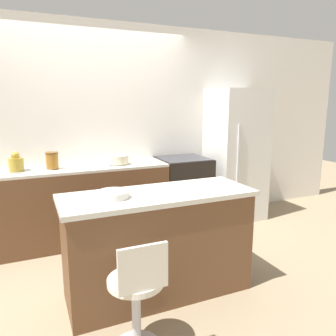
{
  "coord_description": "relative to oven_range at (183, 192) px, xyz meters",
  "views": [
    {
      "loc": [
        -0.75,
        -3.49,
        1.64
      ],
      "look_at": [
        0.6,
        -0.38,
        0.95
      ],
      "focal_mm": 35.0,
      "sensor_mm": 36.0,
      "label": 1
    }
  ],
  "objects": [
    {
      "name": "refrigerator",
      "position": [
        0.81,
        -0.02,
        0.45
      ],
      "size": [
        0.72,
        0.66,
        1.81
      ],
      "color": "silver",
      "rests_on": "ground_plane"
    },
    {
      "name": "stool_chair",
      "position": [
        -1.31,
        -1.99,
        -0.07
      ],
      "size": [
        0.37,
        0.37,
        0.82
      ],
      "color": "#B7B7BC",
      "rests_on": "ground_plane"
    },
    {
      "name": "oven_range",
      "position": [
        0.0,
        0.0,
        0.0
      ],
      "size": [
        0.64,
        0.6,
        0.91
      ],
      "color": "black",
      "rests_on": "ground_plane"
    },
    {
      "name": "canister_jar",
      "position": [
        -1.63,
        -0.04,
        0.55
      ],
      "size": [
        0.14,
        0.14,
        0.18
      ],
      "color": "#9E6623",
      "rests_on": "back_counter"
    },
    {
      "name": "back_counter",
      "position": [
        -1.47,
        0.0,
        -0.0
      ],
      "size": [
        2.27,
        0.59,
        0.91
      ],
      "color": "brown",
      "rests_on": "ground_plane"
    },
    {
      "name": "kettle",
      "position": [
        -2.0,
        -0.04,
        0.54
      ],
      "size": [
        0.15,
        0.15,
        0.21
      ],
      "color": "#B29333",
      "rests_on": "back_counter"
    },
    {
      "name": "ground_plane",
      "position": [
        -1.13,
        -0.31,
        -0.46
      ],
      "size": [
        14.0,
        14.0,
        0.0
      ],
      "primitive_type": "plane",
      "color": "#998466"
    },
    {
      "name": "fruit_bowl",
      "position": [
        -1.29,
        -1.39,
        0.48
      ],
      "size": [
        0.25,
        0.25,
        0.06
      ],
      "color": "white",
      "rests_on": "kitchen_island"
    },
    {
      "name": "kitchen_island",
      "position": [
        -0.92,
        -1.39,
        -0.0
      ],
      "size": [
        1.6,
        0.6,
        0.91
      ],
      "color": "brown",
      "rests_on": "ground_plane"
    },
    {
      "name": "mixing_bowl",
      "position": [
        -0.89,
        -0.04,
        0.51
      ],
      "size": [
        0.26,
        0.26,
        0.1
      ],
      "color": "beige",
      "rests_on": "back_counter"
    },
    {
      "name": "wall_back",
      "position": [
        -1.13,
        0.33,
        0.84
      ],
      "size": [
        8.0,
        0.06,
        2.6
      ],
      "color": "white",
      "rests_on": "ground_plane"
    }
  ]
}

